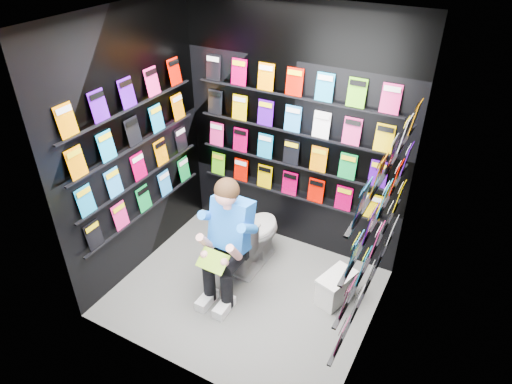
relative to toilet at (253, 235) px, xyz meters
The scene contains 14 objects.
floor 0.59m from the toilet, 70.32° to the right, with size 2.40×2.40×0.00m, color #595957.
ceiling 2.28m from the toilet, 70.32° to the right, with size 2.40×2.40×0.00m, color white.
wall_back 1.10m from the toilet, 74.87° to the left, with size 2.40×0.04×2.60m, color black.
wall_front 1.71m from the toilet, 83.86° to the right, with size 2.40×0.04×2.60m, color black.
wall_left 1.47m from the toilet, 157.63° to the right, with size 0.04×2.00×2.60m, color black.
wall_right 1.70m from the toilet, 17.64° to the right, with size 0.04×2.00×2.60m, color black.
comics_back 1.09m from the toilet, 74.07° to the left, with size 2.10×0.06×1.37m, color red, non-canonical shape.
comics_left 1.45m from the toilet, 157.04° to the right, with size 0.06×1.70×1.37m, color red, non-canonical shape.
comics_right 1.68m from the toilet, 18.01° to the right, with size 0.06×1.70×1.37m, color red, non-canonical shape.
toilet is the anchor object (origin of this frame).
longbox 0.99m from the toilet, ahead, with size 0.21×0.37×0.28m, color white.
longbox_lid 0.97m from the toilet, ahead, with size 0.22×0.39×0.03m, color white.
reader 0.55m from the toilet, 90.00° to the right, with size 0.51×0.74×1.37m, color blue, non-canonical shape.
held_comic 0.76m from the toilet, 90.00° to the right, with size 0.28×0.01×0.19m, color green.
Camera 1 is at (1.66, -2.82, 3.28)m, focal length 32.00 mm.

